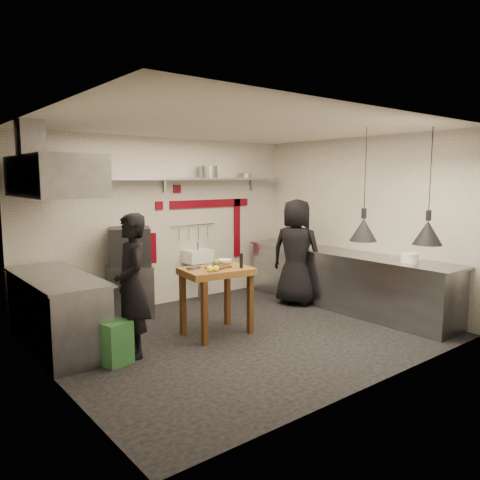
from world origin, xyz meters
TOP-DOWN VIEW (x-y plane):
  - floor at (0.00, 0.00)m, footprint 5.00×5.00m
  - ceiling at (0.00, 0.00)m, footprint 5.00×5.00m
  - wall_back at (0.00, 2.10)m, footprint 5.00×0.04m
  - wall_front at (0.00, -2.10)m, footprint 5.00×0.04m
  - wall_left at (-2.50, 0.00)m, footprint 0.04×4.20m
  - wall_right at (2.50, 0.00)m, footprint 0.04×4.20m
  - red_band_horiz at (0.95, 2.08)m, footprint 1.70×0.02m
  - red_band_vert at (1.55, 2.08)m, footprint 0.14×0.02m
  - red_tile_a at (0.25, 2.08)m, footprint 0.14×0.02m
  - red_tile_b at (-0.10, 2.08)m, footprint 0.14×0.02m
  - back_shelf at (0.00, 1.92)m, footprint 4.60×0.34m
  - shelf_bracket_left at (-1.90, 2.07)m, footprint 0.04×0.06m
  - shelf_bracket_mid at (0.00, 2.07)m, footprint 0.04×0.06m
  - shelf_bracket_right at (1.90, 2.07)m, footprint 0.04×0.06m
  - pan_far_left at (-1.60, 1.92)m, footprint 0.34×0.34m
  - pan_mid_left at (-1.31, 1.92)m, footprint 0.30×0.30m
  - stock_pot at (0.78, 1.92)m, footprint 0.38×0.38m
  - pan_right at (1.62, 1.92)m, footprint 0.29×0.29m
  - oven_stand at (-0.81, 1.80)m, footprint 0.92×0.88m
  - combi_oven at (-0.80, 1.77)m, footprint 0.79×0.77m
  - oven_door at (-0.81, 1.48)m, footprint 0.52×0.26m
  - oven_glass at (-0.74, 1.45)m, footprint 0.35×0.17m
  - hand_sink at (0.55, 1.92)m, footprint 0.46×0.34m
  - sink_tap at (0.55, 1.92)m, footprint 0.03×0.03m
  - sink_drain at (0.55, 1.88)m, footprint 0.06×0.06m
  - utensil_rail at (0.55, 2.06)m, footprint 0.90×0.02m
  - counter_right at (2.15, 0.00)m, footprint 0.70×3.80m
  - counter_right_top at (2.15, 0.00)m, footprint 0.76×3.90m
  - plate_stack at (2.12, -1.20)m, footprint 0.27×0.27m
  - small_bowl_right at (2.10, -1.24)m, footprint 0.23×0.23m
  - counter_left at (-2.15, 1.05)m, footprint 0.70×1.90m
  - counter_left_top at (-2.15, 1.05)m, footprint 0.76×2.00m
  - extractor_hood at (-2.10, 1.05)m, footprint 0.78×1.60m
  - hood_duct at (-2.35, 1.05)m, footprint 0.28×0.28m
  - green_bin at (-1.80, 0.12)m, footprint 0.38×0.38m
  - prep_table at (-0.27, 0.22)m, footprint 1.00×0.77m
  - cutting_board at (-0.26, 0.20)m, footprint 0.35×0.28m
  - pepper_mill at (-0.00, 0.02)m, footprint 0.06×0.06m
  - lemon_a at (-0.50, 0.06)m, footprint 0.11×0.11m
  - lemon_b at (-0.41, 0.04)m, footprint 0.08×0.08m
  - veg_ball at (-0.19, 0.36)m, footprint 0.11×0.11m
  - steel_tray at (-0.55, 0.35)m, footprint 0.20×0.17m
  - bowl at (0.02, 0.42)m, footprint 0.26×0.26m
  - heat_lamp_near at (1.34, -0.96)m, footprint 0.47×0.47m
  - heat_lamp_far at (1.94, -1.55)m, footprint 0.50×0.50m
  - chef_left at (-1.52, 0.22)m, footprint 0.54×0.70m
  - chef_right at (1.70, 0.65)m, footprint 0.86×1.03m

SIDE VIEW (x-z plane):
  - floor at x=0.00m, z-range 0.00..0.00m
  - green_bin at x=-1.80m, z-range 0.00..0.50m
  - sink_drain at x=0.55m, z-range 0.01..0.67m
  - oven_stand at x=-0.81m, z-range 0.00..0.80m
  - counter_right at x=2.15m, z-range 0.00..0.90m
  - counter_left at x=-2.15m, z-range 0.00..0.90m
  - prep_table at x=-0.27m, z-range 0.00..0.92m
  - hand_sink at x=0.55m, z-range 0.67..0.89m
  - chef_left at x=-1.52m, z-range 0.00..1.72m
  - chef_right at x=1.70m, z-range 0.00..1.79m
  - counter_right_top at x=2.15m, z-range 0.90..0.93m
  - counter_left_top at x=-2.15m, z-range 0.90..0.93m
  - cutting_board at x=-0.26m, z-range 0.92..0.94m
  - steel_tray at x=-0.55m, z-range 0.92..0.95m
  - bowl at x=0.02m, z-range 0.92..0.98m
  - small_bowl_right at x=2.10m, z-range 0.93..0.98m
  - lemon_b at x=-0.41m, z-range 0.92..1.00m
  - sink_tap at x=0.55m, z-range 0.89..1.03m
  - lemon_a at x=-0.50m, z-range 0.92..1.00m
  - veg_ball at x=-0.19m, z-range 0.92..1.02m
  - plate_stack at x=2.12m, z-range 0.93..1.06m
  - pepper_mill at x=0.00m, z-range 0.92..1.12m
  - combi_oven at x=-0.80m, z-range 0.80..1.38m
  - oven_door at x=-0.81m, z-range 0.86..1.32m
  - oven_glass at x=-0.74m, z-range 0.92..1.26m
  - red_band_vert at x=1.55m, z-range 0.65..1.75m
  - utensil_rail at x=0.55m, z-range 1.31..1.33m
  - wall_back at x=0.00m, z-range 0.00..2.80m
  - wall_front at x=0.00m, z-range 0.00..2.80m
  - wall_left at x=-2.50m, z-range 0.00..2.80m
  - wall_right at x=2.50m, z-range 0.00..2.80m
  - red_band_horiz at x=0.95m, z-range 1.61..1.75m
  - red_tile_b at x=-0.10m, z-range 1.61..1.75m
  - red_tile_a at x=0.25m, z-range 1.88..2.02m
  - heat_lamp_far at x=1.94m, z-range 1.24..2.80m
  - shelf_bracket_left at x=-1.90m, z-range 1.90..2.14m
  - shelf_bracket_mid at x=0.00m, z-range 1.90..2.14m
  - shelf_bracket_right at x=1.90m, z-range 1.90..2.14m
  - heat_lamp_near at x=1.34m, z-range 1.28..2.80m
  - back_shelf at x=0.00m, z-range 2.10..2.14m
  - extractor_hood at x=-2.10m, z-range 1.90..2.40m
  - pan_mid_left at x=-1.31m, z-range 2.14..2.21m
  - pan_right at x=1.62m, z-range 2.14..2.22m
  - pan_far_left at x=-1.60m, z-range 2.14..2.23m
  - stock_pot at x=0.78m, z-range 2.14..2.34m
  - hood_duct at x=-2.35m, z-range 2.30..2.80m
  - ceiling at x=0.00m, z-range 2.80..2.80m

